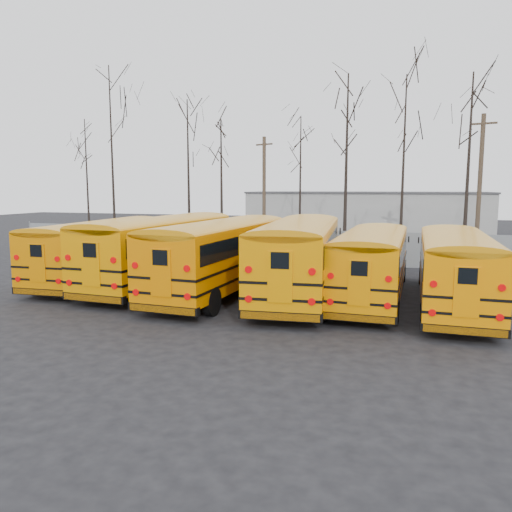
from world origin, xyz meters
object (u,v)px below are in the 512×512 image
(bus_b, at_px, (163,245))
(bus_d, at_px, (300,251))
(utility_pole_left, at_px, (264,192))
(utility_pole_right, at_px, (480,185))
(bus_f, at_px, (455,263))
(bus_e, at_px, (372,259))
(bus_a, at_px, (102,245))
(bus_c, at_px, (223,250))

(bus_b, distance_m, bus_d, 6.52)
(bus_b, distance_m, utility_pole_left, 14.58)
(bus_b, relative_size, bus_d, 0.99)
(utility_pole_right, bearing_deg, bus_f, -84.08)
(utility_pole_left, bearing_deg, bus_e, -36.30)
(bus_b, bearing_deg, utility_pole_right, 46.87)
(bus_a, xyz_separation_m, utility_pole_left, (3.87, 14.34, 2.42))
(bus_a, xyz_separation_m, bus_d, (9.80, -0.53, 0.16))
(bus_c, relative_size, bus_e, 1.11)
(bus_a, bearing_deg, bus_d, -6.47)
(bus_c, height_order, utility_pole_left, utility_pole_left)
(bus_b, relative_size, utility_pole_left, 1.45)
(bus_d, relative_size, bus_e, 1.14)
(bus_e, height_order, utility_pole_left, utility_pole_left)
(bus_d, distance_m, utility_pole_right, 17.42)
(bus_a, bearing_deg, bus_c, -10.88)
(bus_c, bearing_deg, bus_a, 175.26)
(bus_b, bearing_deg, bus_a, -178.24)
(bus_c, bearing_deg, utility_pole_left, 102.73)
(bus_c, xyz_separation_m, utility_pole_left, (-2.67, 15.20, 2.29))
(bus_b, xyz_separation_m, bus_c, (3.24, -0.81, -0.03))
(bus_b, bearing_deg, bus_f, -1.00)
(bus_f, xyz_separation_m, utility_pole_left, (-11.89, 15.18, 2.45))
(bus_e, bearing_deg, bus_d, -175.61)
(bus_c, bearing_deg, bus_f, 2.91)
(bus_b, height_order, utility_pole_left, utility_pole_left)
(bus_a, distance_m, bus_b, 3.30)
(bus_a, distance_m, utility_pole_right, 23.44)
(bus_e, xyz_separation_m, bus_f, (3.04, -0.49, 0.01))
(bus_d, bearing_deg, bus_f, -8.51)
(bus_c, relative_size, utility_pole_right, 1.27)
(utility_pole_right, bearing_deg, bus_c, -112.26)
(bus_a, height_order, utility_pole_left, utility_pole_left)
(bus_c, distance_m, bus_d, 3.28)
(bus_a, relative_size, bus_c, 0.94)
(bus_f, bearing_deg, bus_a, 177.31)
(bus_b, xyz_separation_m, bus_e, (9.42, -0.30, -0.21))
(bus_d, bearing_deg, bus_e, -1.89)
(utility_pole_right, bearing_deg, utility_pole_left, -164.46)
(bus_d, xyz_separation_m, bus_e, (2.92, 0.19, -0.21))
(bus_a, height_order, bus_d, bus_d)
(bus_a, relative_size, utility_pole_right, 1.19)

